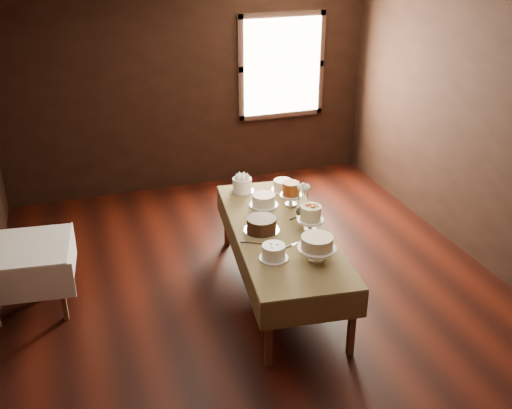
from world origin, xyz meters
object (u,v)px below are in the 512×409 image
Objects in this scene: cake_speckled at (283,186)px; cake_lattice at (264,201)px; cake_meringue at (242,185)px; cake_swirl at (274,252)px; cake_server_a at (297,243)px; cake_server_e at (258,244)px; cake_flowers at (310,219)px; cake_server_d at (300,214)px; cake_chocolate at (262,225)px; cake_caramel at (291,195)px; flower_vase at (303,210)px; display_table at (281,234)px; side_table at (27,253)px; cake_server_b at (318,245)px; cake_cream at (317,249)px.

cake_speckled reaches higher than cake_lattice.
cake_meringue is 1.47m from cake_swirl.
cake_server_a is 1.00× the size of cake_server_e.
cake_flowers is 1.12× the size of cake_server_d.
cake_server_e is at bearing -117.07° from cake_chocolate.
cake_lattice is at bearing 68.67° from cake_chocolate.
cake_flowers is 0.59m from cake_server_e.
cake_speckled is at bearing 81.81° from cake_caramel.
flower_vase is (0.57, 0.68, 0.01)m from cake_swirl.
side_table is at bearing 166.90° from display_table.
cake_caramel is at bearing 87.51° from cake_flowers.
cake_swirl reaches higher than cake_server_b.
cake_server_d is at bearing 65.88° from cake_server_e.
cake_speckled is 1.26m from cake_server_b.
cake_speckled reaches higher than side_table.
display_table is at bearing 160.21° from cake_flowers.
cake_chocolate reaches higher than side_table.
cake_flowers is (0.45, -0.13, 0.05)m from cake_chocolate.
cake_chocolate is at bearing -111.33° from cake_lattice.
cake_server_a is (-0.30, -1.16, -0.05)m from cake_speckled.
cake_speckled is 1.20m from cake_server_a.
cake_server_d is (0.25, 0.54, 0.00)m from cake_server_a.
cake_chocolate is 1.00× the size of cake_cream.
cake_lattice is 0.86m from cake_server_a.
cake_cream is at bearing -81.18° from display_table.
cake_server_b is at bearing -99.07° from flower_vase.
cake_server_b is at bearing 63.55° from cake_cream.
cake_chocolate is 0.27m from cake_server_e.
cake_meringue reaches higher than cake_chocolate.
cake_server_a is (-0.22, -0.20, -0.11)m from cake_flowers.
cake_swirl is 1.91× the size of flower_vase.
side_table is 3.16× the size of cake_swirl.
cake_server_a is (-0.05, 0.33, -0.11)m from cake_cream.
cake_flowers is 0.77× the size of cake_cream.
cake_meringue is at bearing 10.36° from side_table.
cake_speckled is (0.35, 0.86, 0.11)m from display_table.
cake_speckled is 0.93× the size of cake_swirl.
side_table is 2.32m from cake_meringue.
cake_swirl is at bearing -142.90° from cake_flowers.
cake_swirl is 1.16× the size of cake_server_e.
cake_server_d is (0.01, -0.24, -0.11)m from cake_caramel.
cake_server_d is 0.08m from flower_vase.
cake_caramel reaches higher than cake_flowers.
cake_caramel is 0.91m from cake_server_e.
cake_cream is (-0.17, -0.53, -0.01)m from cake_flowers.
cake_flowers is 0.30m from flower_vase.
cake_cream is 1.45× the size of cake_server_b.
side_table is at bearing 166.79° from cake_chocolate.
cake_speckled is 1.51m from cake_cream.
cake_cream is 0.35m from cake_server_a.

